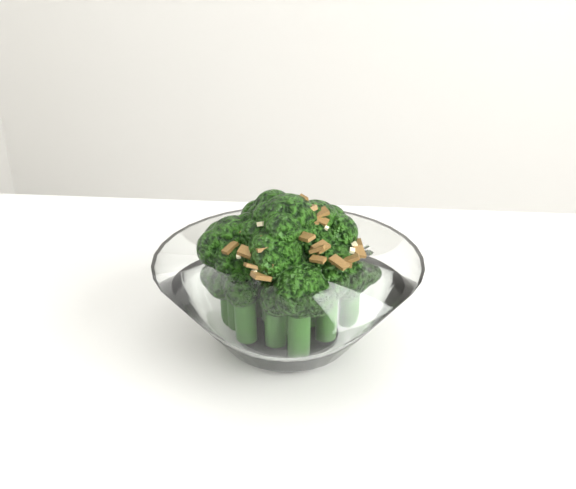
% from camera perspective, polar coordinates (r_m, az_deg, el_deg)
% --- Properties ---
extents(table, '(1.39, 1.14, 0.75)m').
position_cam_1_polar(table, '(0.57, -21.19, -17.66)').
color(table, white).
rests_on(table, ground).
extents(broccoli_dish, '(0.21, 0.21, 0.13)m').
position_cam_1_polar(broccoli_dish, '(0.52, -0.13, -3.75)').
color(broccoli_dish, white).
rests_on(broccoli_dish, table).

